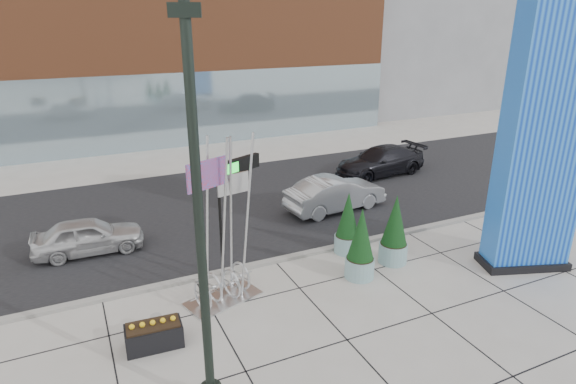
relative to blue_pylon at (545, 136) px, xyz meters
name	(u,v)px	position (x,y,z in m)	size (l,w,h in m)	color
ground	(299,329)	(-9.00, -0.03, -4.78)	(160.00, 160.00, 0.00)	#9E9991
street_asphalt	(204,210)	(-9.00, 9.97, -4.77)	(80.00, 12.00, 0.02)	black
curb_edge	(250,266)	(-9.00, 3.97, -4.72)	(80.00, 0.30, 0.12)	gray
tower_podium	(150,60)	(-8.00, 26.97, 0.72)	(34.00, 10.00, 11.00)	brown
tower_glass_front	(167,111)	(-8.00, 22.17, -2.28)	(34.00, 0.60, 5.00)	#8CA5B2
building_grey_parking	(391,11)	(17.00, 31.97, 4.22)	(20.00, 18.00, 18.00)	slate
blue_pylon	(545,136)	(0.00, 0.00, 0.00)	(3.24, 2.21, 9.89)	#0C39C0
lamp_post	(202,264)	(-12.11, -1.77, -1.09)	(0.61, 0.50, 9.02)	black
public_art_sculpture	(222,260)	(-10.48, 2.39, -3.39)	(2.58, 1.80, 5.31)	silver
concrete_bollard	(157,325)	(-12.73, 1.47, -4.47)	(0.31, 0.31, 0.61)	gray
overhead_street_sign	(239,178)	(-9.36, 3.77, -1.30)	(1.81, 0.94, 4.06)	black
round_planter_east	(395,231)	(-4.10, 2.18, -3.55)	(1.04, 1.04, 2.60)	#80A8AD
round_planter_mid	(361,245)	(-5.80, 1.77, -3.58)	(1.02, 1.02, 2.54)	#80A8AD
round_planter_west	(348,224)	(-5.20, 3.57, -3.64)	(0.97, 0.97, 2.41)	#80A8AD
box_planter_north	(154,334)	(-12.90, 0.97, -4.40)	(1.55, 0.85, 0.83)	black
car_white_west	(88,236)	(-14.09, 7.65, -4.10)	(1.60, 3.98, 1.36)	silver
car_silver_mid	(335,194)	(-3.45, 7.45, -3.99)	(1.67, 4.79, 1.58)	#A1A3A8
car_dark_east	(380,161)	(1.55, 10.99, -4.00)	(2.19, 5.39, 1.56)	black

